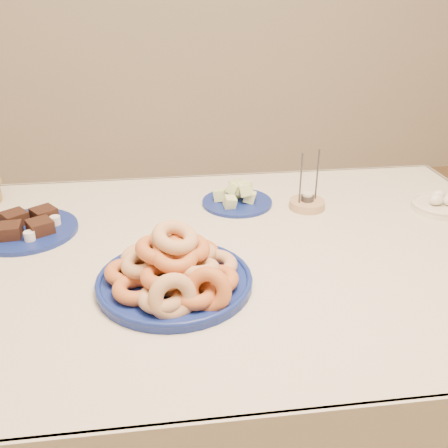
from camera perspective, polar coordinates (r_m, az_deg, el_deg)
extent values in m
cylinder|color=brown|center=(1.92, -23.38, -8.49)|extent=(0.06, 0.06, 0.72)
cylinder|color=brown|center=(2.02, 18.47, -5.78)|extent=(0.06, 0.06, 0.72)
cube|color=beige|center=(1.30, -0.29, -3.39)|extent=(1.70, 1.10, 0.02)
cube|color=beige|center=(1.85, -2.42, 1.46)|extent=(1.70, 0.01, 0.28)
cylinder|color=navy|center=(1.15, -5.66, -6.62)|extent=(0.38, 0.38, 0.02)
torus|color=navy|center=(1.15, -5.68, -6.23)|extent=(0.39, 0.39, 0.01)
torus|color=#B07649|center=(1.17, -0.97, -4.66)|extent=(0.12, 0.13, 0.04)
torus|color=#A24D24|center=(1.21, -3.03, -3.39)|extent=(0.15, 0.15, 0.05)
torus|color=#A24D24|center=(1.23, -6.17, -3.15)|extent=(0.14, 0.14, 0.04)
torus|color=#B07649|center=(1.21, -9.33, -3.83)|extent=(0.11, 0.12, 0.05)
torus|color=#A24D24|center=(1.15, -10.99, -5.51)|extent=(0.11, 0.11, 0.04)
torus|color=#A24D24|center=(1.10, -10.02, -7.30)|extent=(0.14, 0.14, 0.04)
torus|color=#B07649|center=(1.06, -7.10, -8.40)|extent=(0.14, 0.14, 0.04)
torus|color=#A24D24|center=(1.07, -3.44, -7.93)|extent=(0.12, 0.12, 0.03)
torus|color=#A24D24|center=(1.11, -0.96, -6.48)|extent=(0.11, 0.10, 0.05)
torus|color=#B07649|center=(1.15, -3.41, -3.26)|extent=(0.12, 0.12, 0.05)
torus|color=#A24D24|center=(1.18, -6.77, -2.69)|extent=(0.14, 0.14, 0.04)
torus|color=#B07649|center=(1.13, -9.20, -4.32)|extent=(0.14, 0.13, 0.05)
torus|color=#A24D24|center=(1.07, -6.86, -5.86)|extent=(0.15, 0.15, 0.03)
torus|color=#B07649|center=(1.09, -3.19, -5.07)|extent=(0.11, 0.11, 0.06)
torus|color=#A24D24|center=(1.11, -4.22, -2.67)|extent=(0.15, 0.15, 0.05)
torus|color=#B07649|center=(1.14, -6.05, -2.06)|extent=(0.13, 0.13, 0.06)
torus|color=#A24D24|center=(1.11, -7.51, -2.99)|extent=(0.12, 0.12, 0.06)
torus|color=#A24D24|center=(1.08, -5.66, -3.64)|extent=(0.14, 0.14, 0.06)
torus|color=#B07649|center=(1.09, -5.61, -1.52)|extent=(0.15, 0.15, 0.06)
torus|color=#B07649|center=(1.03, -5.89, -8.35)|extent=(0.12, 0.09, 0.11)
torus|color=#A24D24|center=(1.05, -1.88, -7.63)|extent=(0.12, 0.10, 0.11)
cylinder|color=navy|center=(1.56, 1.51, 2.50)|extent=(0.28, 0.28, 0.01)
cube|color=#BDD687|center=(1.55, 2.40, 4.17)|extent=(0.05, 0.05, 0.04)
cube|color=#BDD687|center=(1.59, 1.32, 3.79)|extent=(0.04, 0.05, 0.04)
cube|color=#BDD687|center=(1.50, 0.69, 2.51)|extent=(0.04, 0.04, 0.04)
cube|color=#BDD687|center=(1.54, 2.95, 3.12)|extent=(0.05, 0.04, 0.04)
cube|color=#BDD687|center=(1.54, 2.49, 4.13)|extent=(0.05, 0.05, 0.05)
cube|color=#BDD687|center=(1.54, 1.91, 4.09)|extent=(0.05, 0.04, 0.05)
cube|color=#BDD687|center=(1.60, 1.92, 3.93)|extent=(0.05, 0.05, 0.05)
cube|color=#BDD687|center=(1.54, 1.18, 4.03)|extent=(0.06, 0.05, 0.05)
cube|color=#BDD687|center=(1.58, 1.26, 3.74)|extent=(0.04, 0.04, 0.04)
cube|color=#BDD687|center=(1.57, 1.41, 4.46)|extent=(0.05, 0.05, 0.04)
cube|color=#BDD687|center=(1.55, 1.92, 4.23)|extent=(0.04, 0.05, 0.04)
cube|color=#BDD687|center=(1.53, 2.43, 3.87)|extent=(0.04, 0.04, 0.05)
cube|color=#BDD687|center=(1.55, -0.43, 3.30)|extent=(0.05, 0.05, 0.04)
cylinder|color=navy|center=(1.48, -21.63, -0.70)|extent=(0.35, 0.35, 0.01)
cube|color=black|center=(1.44, -23.34, -0.72)|extent=(0.07, 0.07, 0.04)
cube|color=black|center=(1.44, -20.26, -0.27)|extent=(0.08, 0.08, 0.04)
cube|color=black|center=(1.51, -22.81, 0.64)|extent=(0.09, 0.09, 0.04)
cube|color=black|center=(1.51, -19.88, 1.07)|extent=(0.09, 0.09, 0.04)
cylinder|color=silver|center=(1.41, -21.35, -1.29)|extent=(0.04, 0.04, 0.02)
cylinder|color=silver|center=(1.47, -18.73, 0.39)|extent=(0.04, 0.04, 0.02)
cylinder|color=tan|center=(1.55, 9.45, 2.24)|extent=(0.14, 0.14, 0.03)
cylinder|color=#3D3D42|center=(1.54, 9.51, 2.95)|extent=(0.05, 0.05, 0.02)
cylinder|color=silver|center=(1.54, 9.54, 3.38)|extent=(0.04, 0.04, 0.01)
cylinder|color=#3D3D42|center=(1.50, 8.77, 5.18)|extent=(0.01, 0.01, 0.16)
cylinder|color=#3D3D42|center=(1.53, 10.61, 5.57)|extent=(0.01, 0.01, 0.16)
cylinder|color=beige|center=(1.65, 23.42, 1.83)|extent=(0.17, 0.17, 0.02)
torus|color=beige|center=(1.65, 23.48, 2.17)|extent=(0.18, 0.18, 0.01)
ellipsoid|color=silver|center=(1.62, 23.09, 2.57)|extent=(0.04, 0.04, 0.03)
ellipsoid|color=silver|center=(1.66, 23.32, 3.05)|extent=(0.04, 0.04, 0.03)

